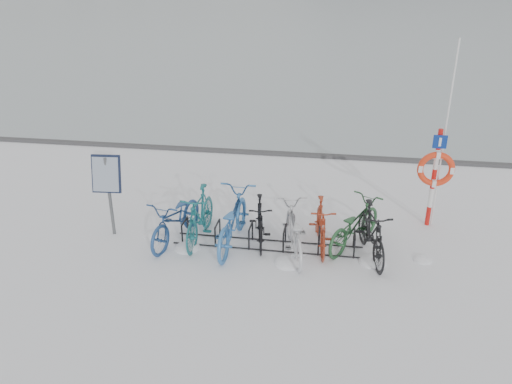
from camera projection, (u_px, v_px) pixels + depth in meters
ground at (267, 246)px, 10.60m from camera, size 900.00×900.00×0.00m
quay_edge at (293, 154)px, 15.93m from camera, size 400.00×0.25×0.10m
bike_rack at (267, 238)px, 10.53m from camera, size 4.00×0.48×0.46m
info_board at (107, 179)px, 10.56m from camera, size 0.63×0.28×1.84m
lifebuoy_station at (436, 169)px, 10.90m from camera, size 0.80×0.23×4.14m
bike_0 at (176, 217)px, 10.66m from camera, size 1.10×2.12×1.06m
bike_1 at (200, 214)px, 10.67m from camera, size 0.60×1.97×1.18m
bike_2 at (232, 218)px, 10.47m from camera, size 0.88×2.29×1.18m
bike_3 at (260, 220)px, 10.60m from camera, size 0.77×1.73×1.01m
bike_4 at (294, 229)px, 10.16m from camera, size 1.13×2.11×1.05m
bike_5 at (321, 224)px, 10.39m from camera, size 0.71×1.80×1.06m
bike_6 at (354, 223)px, 10.45m from camera, size 1.59×2.05×1.03m
bike_7 at (372, 231)px, 10.00m from camera, size 0.93×1.96×1.14m
snow_drifts at (283, 253)px, 10.31m from camera, size 6.15×1.72×0.21m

